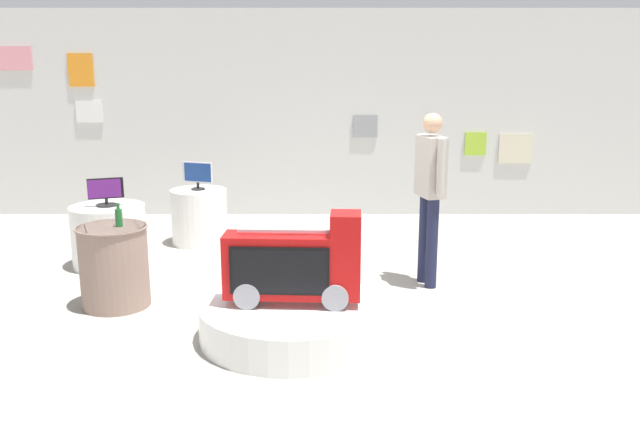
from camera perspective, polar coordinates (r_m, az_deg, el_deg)
ground_plane at (r=6.37m, az=-1.60°, el=-7.49°), size 30.00×30.00×0.00m
back_wall_display at (r=10.19m, az=-1.04°, el=9.30°), size 12.01×0.13×3.05m
main_display_pedestal at (r=5.77m, az=-2.35°, el=-8.18°), size 1.58×1.58×0.31m
novelty_firetruck_tv at (r=5.60m, az=-2.18°, el=-3.67°), size 1.15×0.40×0.79m
display_pedestal_left_rear at (r=8.79m, az=-10.25°, el=0.64°), size 0.72×0.72×0.70m
tv_on_left_rear at (r=8.68m, az=-10.39°, el=4.18°), size 0.40×0.18×0.35m
display_pedestal_center_rear at (r=8.05m, az=-17.52°, el=-0.97°), size 0.84×0.84×0.70m
tv_on_center_rear at (r=7.94m, az=-17.80°, el=2.61°), size 0.38×0.23×0.32m
side_table_round at (r=6.70m, az=-17.12°, el=-3.40°), size 0.67×0.67×0.79m
bottle_on_side_table at (r=6.56m, az=-16.76°, el=0.57°), size 0.07×0.07×0.23m
shopper_browsing_near_truck at (r=6.96m, az=9.33°, el=3.24°), size 0.29×0.54×1.80m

